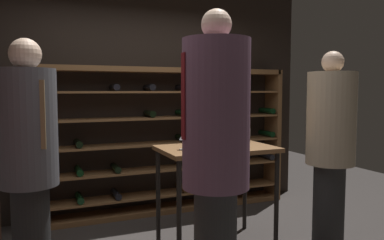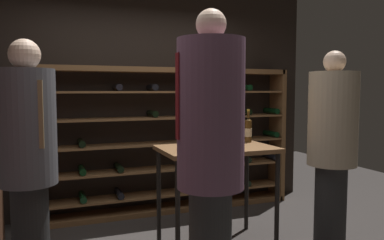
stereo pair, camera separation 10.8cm
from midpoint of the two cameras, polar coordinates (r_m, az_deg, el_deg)
name	(u,v)px [view 2 (the right image)]	position (r m, az deg, el deg)	size (l,w,h in m)	color
back_wall	(133,94)	(4.71, -8.18, 3.87)	(4.70, 0.10, 2.89)	black
wine_rack	(170,141)	(4.66, -2.62, -3.16)	(3.18, 0.32, 1.77)	brown
tasting_table	(217,159)	(3.60, 4.63, -5.88)	(1.07, 0.68, 0.96)	brown
person_guest_blue_shirt	(211,150)	(2.42, 4.11, -4.61)	(0.44, 0.43, 2.00)	#2F2F2F
person_host_in_suit	(332,141)	(3.77, 21.19, -3.00)	(0.45, 0.45, 1.86)	#272727
person_guest_khaki	(28,153)	(3.06, -22.60, -4.57)	(0.42, 0.42, 1.87)	black
wine_bottle_green_slim	(248,130)	(3.92, 9.27, -1.50)	(0.07, 0.07, 0.34)	#4C3314
wine_bottle_black_capsule	(203,135)	(3.48, 2.54, -2.22)	(0.08, 0.08, 0.36)	black
wine_glass_stemmed_left	(183,138)	(3.40, -0.50, -2.66)	(0.07, 0.07, 0.15)	silver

